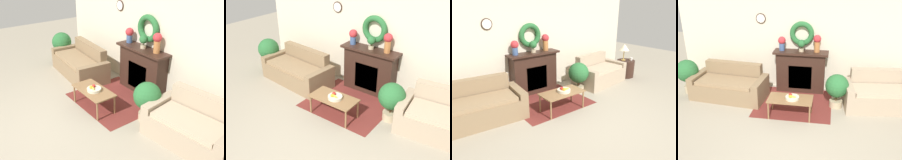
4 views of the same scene
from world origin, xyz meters
The scene contains 15 objects.
ground_plane centered at (0.00, 0.00, 0.00)m, with size 16.00×16.00×0.00m, color #9E937F.
floor_rug centered at (-0.20, 1.85, 0.00)m, with size 1.80×1.60×0.01m.
wall_back centered at (-0.01, 2.79, 1.36)m, with size 6.80×0.19×2.70m.
fireplace centered at (-0.14, 2.59, 0.55)m, with size 1.38×0.41×1.09m.
couch_left centered at (-1.85, 1.93, 0.30)m, with size 1.90×1.02×0.83m.
loveseat_right centered at (1.75, 2.02, 0.30)m, with size 1.63×1.02×0.84m.
coffee_table centered at (-0.20, 1.28, 0.39)m, with size 0.98×0.50×0.43m.
fruit_bowl centered at (-0.16, 1.27, 0.47)m, with size 0.30×0.30×0.12m.
side_table_by_loveseat centered at (2.88, 1.90, 0.27)m, with size 0.56×0.56×0.54m.
table_lamp centered at (2.82, 1.96, 0.96)m, with size 0.31×0.31×0.53m.
mug centered at (3.01, 1.81, 0.59)m, with size 0.09×0.09×0.09m.
vase_on_mantel_left centered at (-0.63, 2.60, 1.29)m, with size 0.19×0.19×0.35m.
vase_on_mantel_right centered at (0.26, 2.60, 1.34)m, with size 0.19×0.19×0.43m.
potted_plant_on_mantel centered at (-0.13, 2.58, 1.27)m, with size 0.19×0.19×0.30m.
potted_plant_floor_by_loveseat centered at (0.80, 1.86, 0.50)m, with size 0.54×0.54×0.81m.
Camera 3 is at (-2.91, -2.27, 2.30)m, focal length 35.00 mm.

